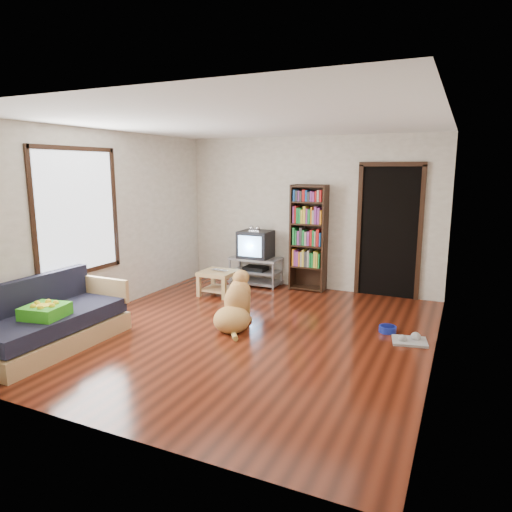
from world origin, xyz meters
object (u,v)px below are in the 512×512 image
at_px(green_cushion, 45,311).
at_px(laptop, 217,271).
at_px(bookshelf, 309,232).
at_px(dog, 236,307).
at_px(coffee_table, 218,278).
at_px(tv_stand, 256,270).
at_px(grey_rag, 410,341).
at_px(dog_bowl, 388,329).
at_px(crt_tv, 256,244).
at_px(sofa, 51,325).

xyz_separation_m(green_cushion, laptop, (0.56, 2.91, -0.08)).
relative_size(bookshelf, dog, 2.00).
height_order(laptop, coffee_table, laptop).
relative_size(tv_stand, dog, 1.00).
xyz_separation_m(grey_rag, tv_stand, (-2.86, 1.74, 0.25)).
distance_m(dog_bowl, bookshelf, 2.45).
distance_m(green_cushion, laptop, 2.96).
bearing_deg(crt_tv, green_cushion, -102.57).
xyz_separation_m(tv_stand, crt_tv, (0.00, 0.02, 0.47)).
bearing_deg(grey_rag, coffee_table, 164.22).
bearing_deg(grey_rag, sofa, -153.74).
height_order(bookshelf, coffee_table, bookshelf).
xyz_separation_m(crt_tv, sofa, (-0.97, -3.65, -0.48)).
distance_m(laptop, coffee_table, 0.13).
height_order(green_cushion, sofa, sofa).
xyz_separation_m(bookshelf, sofa, (-1.92, -3.72, -0.74)).
xyz_separation_m(dog_bowl, dog, (-1.86, -0.65, 0.24)).
distance_m(green_cushion, tv_stand, 3.89).
bearing_deg(green_cushion, dog, 36.66).
bearing_deg(sofa, grey_rag, 26.26).
xyz_separation_m(laptop, crt_tv, (0.29, 0.90, 0.33)).
relative_size(laptop, coffee_table, 0.52).
relative_size(tv_stand, bookshelf, 0.50).
distance_m(green_cushion, sofa, 0.30).
distance_m(dog_bowl, crt_tv, 3.05).
bearing_deg(bookshelf, coffee_table, -142.58).
height_order(green_cushion, dog_bowl, green_cushion).
xyz_separation_m(grey_rag, crt_tv, (-2.86, 1.76, 0.73)).
relative_size(green_cushion, crt_tv, 0.72).
relative_size(bookshelf, coffee_table, 3.27).
bearing_deg(grey_rag, tv_stand, 148.64).
distance_m(dog_bowl, coffee_table, 2.92).
height_order(coffee_table, dog, dog).
distance_m(laptop, grey_rag, 3.28).
bearing_deg(tv_stand, sofa, -105.02).
xyz_separation_m(dog_bowl, tv_stand, (-2.56, 1.49, 0.23)).
relative_size(dog_bowl, grey_rag, 0.55).
relative_size(dog_bowl, tv_stand, 0.24).
xyz_separation_m(bookshelf, coffee_table, (-1.24, -0.95, -0.72)).
bearing_deg(bookshelf, laptop, -141.71).
relative_size(dog_bowl, coffee_table, 0.40).
height_order(dog_bowl, dog, dog).
distance_m(grey_rag, tv_stand, 3.36).
relative_size(crt_tv, bookshelf, 0.32).
distance_m(laptop, tv_stand, 0.94).
xyz_separation_m(dog_bowl, coffee_table, (-2.84, 0.64, 0.24)).
distance_m(crt_tv, bookshelf, 0.99).
xyz_separation_m(sofa, coffee_table, (0.69, 2.78, 0.02)).
height_order(laptop, bookshelf, bookshelf).
xyz_separation_m(dog_bowl, bookshelf, (-1.61, 1.58, 0.96)).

